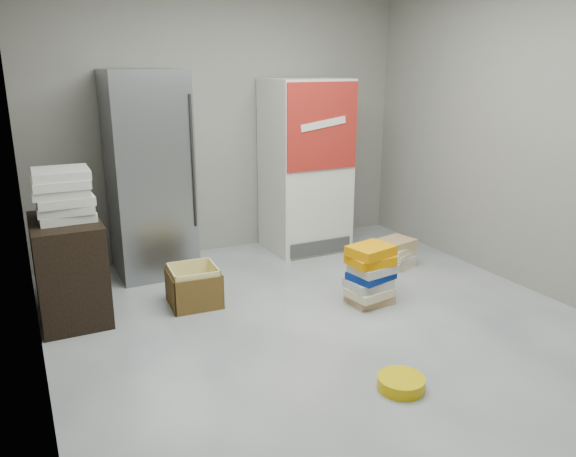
% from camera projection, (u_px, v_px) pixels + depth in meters
% --- Properties ---
extents(ground, '(5.00, 5.00, 0.00)m').
position_uv_depth(ground, '(351.00, 344.00, 4.05)').
color(ground, '#BBBBB6').
rests_on(ground, ground).
extents(room_shell, '(4.04, 5.04, 2.82)m').
position_uv_depth(room_shell, '(360.00, 88.00, 3.54)').
color(room_shell, gray).
rests_on(room_shell, ground).
extents(steel_fridge, '(0.70, 0.72, 1.90)m').
position_uv_depth(steel_fridge, '(149.00, 175.00, 5.23)').
color(steel_fridge, gray).
rests_on(steel_fridge, ground).
extents(coke_cooler, '(0.80, 0.73, 1.80)m').
position_uv_depth(coke_cooler, '(305.00, 166.00, 5.94)').
color(coke_cooler, silver).
rests_on(coke_cooler, ground).
extents(wood_shelf, '(0.50, 0.80, 0.80)m').
position_uv_depth(wood_shelf, '(70.00, 269.00, 4.40)').
color(wood_shelf, black).
rests_on(wood_shelf, ground).
extents(supply_box_stack, '(0.43, 0.42, 0.39)m').
position_uv_depth(supply_box_stack, '(63.00, 195.00, 4.24)').
color(supply_box_stack, silver).
rests_on(supply_box_stack, wood_shelf).
extents(phonebook_stack_main, '(0.42, 0.35, 0.51)m').
position_uv_depth(phonebook_stack_main, '(370.00, 275.00, 4.67)').
color(phonebook_stack_main, tan).
rests_on(phonebook_stack_main, ground).
extents(phonebook_stack_side, '(0.45, 0.40, 0.28)m').
position_uv_depth(phonebook_stack_side, '(395.00, 253.00, 5.56)').
color(phonebook_stack_side, beige).
rests_on(phonebook_stack_side, ground).
extents(cardboard_box, '(0.43, 0.43, 0.33)m').
position_uv_depth(cardboard_box, '(194.00, 289.00, 4.69)').
color(cardboard_box, gold).
rests_on(cardboard_box, ground).
extents(bucket_lid, '(0.38, 0.38, 0.08)m').
position_uv_depth(bucket_lid, '(401.00, 383.00, 3.49)').
color(bucket_lid, '#DFB507').
rests_on(bucket_lid, ground).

